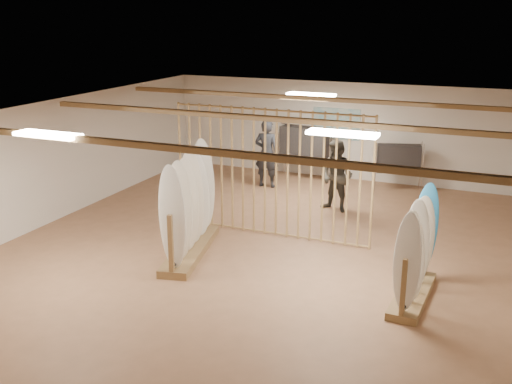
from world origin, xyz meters
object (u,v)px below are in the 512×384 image
at_px(shopper_a, 267,149).
at_px(shopper_b, 337,172).
at_px(clothing_rack_b, 399,159).
at_px(rack_right, 415,266).
at_px(rack_left, 190,220).
at_px(clothing_rack_a, 304,143).

distance_m(shopper_a, shopper_b, 2.72).
bearing_deg(clothing_rack_b, shopper_b, -129.93).
height_order(rack_right, shopper_a, shopper_a).
bearing_deg(rack_left, clothing_rack_b, 51.13).
xyz_separation_m(rack_left, clothing_rack_b, (3.02, 6.23, 0.16)).
bearing_deg(rack_left, shopper_b, 49.45).
distance_m(rack_left, clothing_rack_b, 6.93).
height_order(rack_left, rack_right, rack_left).
bearing_deg(rack_left, rack_right, -16.83).
height_order(rack_left, clothing_rack_a, rack_left).
bearing_deg(clothing_rack_a, clothing_rack_b, 9.55).
bearing_deg(shopper_a, clothing_rack_a, -125.06).
bearing_deg(shopper_b, clothing_rack_a, 140.00).
bearing_deg(rack_right, shopper_a, 134.08).
height_order(rack_left, shopper_b, rack_left).
distance_m(clothing_rack_a, clothing_rack_b, 2.72).
height_order(clothing_rack_a, shopper_b, shopper_b).
bearing_deg(rack_left, shopper_a, 81.43).
height_order(clothing_rack_b, shopper_a, shopper_a).
xyz_separation_m(rack_left, shopper_a, (-0.39, 5.12, 0.37)).
bearing_deg(shopper_a, rack_left, 91.79).
bearing_deg(rack_right, clothing_rack_b, 104.61).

